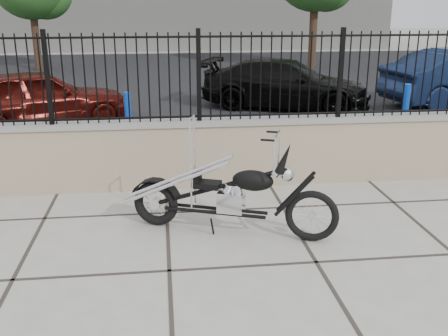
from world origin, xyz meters
TOP-DOWN VIEW (x-y plane):
  - ground_plane at (0.00, 0.00)m, footprint 90.00×90.00m
  - parking_lot at (0.00, 12.50)m, footprint 30.00×30.00m
  - retaining_wall at (0.00, 2.50)m, footprint 14.00×0.36m
  - iron_fence at (0.00, 2.50)m, footprint 14.00×0.08m
  - chopper_motorcycle at (-0.82, 0.84)m, footprint 2.28×1.19m
  - car_red at (-4.07, 6.56)m, footprint 3.90×2.76m
  - car_black at (1.53, 7.96)m, footprint 4.45×3.12m
  - bollard_a at (-2.13, 4.82)m, footprint 0.14×0.14m
  - bollard_b at (3.20, 4.89)m, footprint 0.15×0.15m

SIDE VIEW (x-z plane):
  - ground_plane at x=0.00m, z-range 0.00..0.00m
  - parking_lot at x=0.00m, z-range 0.00..0.00m
  - retaining_wall at x=0.00m, z-range 0.00..0.96m
  - bollard_a at x=-2.13m, z-range 0.00..0.99m
  - bollard_b at x=3.20m, z-range 0.00..1.03m
  - car_black at x=1.53m, z-range 0.00..1.20m
  - car_red at x=-4.07m, z-range 0.00..1.23m
  - chopper_motorcycle at x=-0.82m, z-range 0.00..1.37m
  - iron_fence at x=0.00m, z-range 0.96..2.16m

